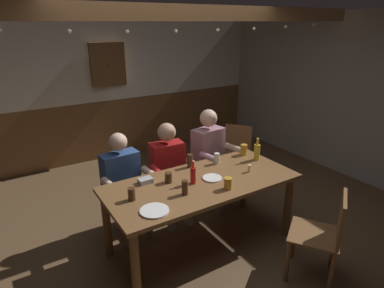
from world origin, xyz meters
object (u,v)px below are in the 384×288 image
object	(u,v)px
person_0	(124,180)
plate_0	(212,178)
chair_empty_near_left	(324,234)
bottle_1	(193,175)
pint_glass_3	(217,158)
condiment_caddy	(145,181)
bottle_0	(257,152)
pint_glass_2	(185,187)
person_1	(170,167)
dining_table	(202,190)
pint_glass_4	(228,183)
pint_glass_1	(132,194)
pint_glass_0	(190,161)
table_candle	(249,168)
pint_glass_6	(168,178)
chair_empty_near_right	(236,154)
plate_1	(154,211)
pint_glass_5	(244,150)
person_2	(211,154)
wall_dart_cabinet	(108,64)

from	to	relation	value
person_0	plate_0	world-z (taller)	person_0
chair_empty_near_left	bottle_1	distance (m)	1.33
pint_glass_3	condiment_caddy	bearing A→B (deg)	-179.39
bottle_0	pint_glass_2	world-z (taller)	bottle_0
person_1	bottle_1	size ratio (longest dim) A/B	4.96
dining_table	pint_glass_4	world-z (taller)	pint_glass_4
condiment_caddy	pint_glass_1	size ratio (longest dim) A/B	1.18
dining_table	bottle_1	bearing A→B (deg)	177.94
person_0	pint_glass_0	bearing A→B (deg)	150.30
table_candle	pint_glass_6	distance (m)	0.89
bottle_1	pint_glass_3	size ratio (longest dim) A/B	1.91
chair_empty_near_right	plate_1	xyz separation A→B (m)	(-1.90, -1.20, 0.30)
dining_table	pint_glass_1	world-z (taller)	pint_glass_1
pint_glass_1	plate_0	bearing A→B (deg)	-2.43
plate_1	pint_glass_5	bearing A→B (deg)	21.40
chair_empty_near_left	pint_glass_2	world-z (taller)	pint_glass_2
person_0	pint_glass_1	distance (m)	0.69
bottle_0	pint_glass_5	bearing A→B (deg)	97.05
person_2	bottle_0	xyz separation A→B (m)	(0.25, -0.57, 0.17)
table_candle	plate_1	world-z (taller)	table_candle
chair_empty_near_right	pint_glass_5	xyz separation A→B (m)	(-0.40, -0.62, 0.36)
plate_1	bottle_0	world-z (taller)	bottle_0
plate_0	person_2	bearing A→B (deg)	55.23
dining_table	pint_glass_3	distance (m)	0.51
pint_glass_3	pint_glass_6	xyz separation A→B (m)	(-0.69, -0.12, -0.01)
plate_1	pint_glass_3	bearing A→B (deg)	27.13
pint_glass_2	pint_glass_3	distance (m)	0.80
dining_table	person_0	xyz separation A→B (m)	(-0.59, 0.67, -0.02)
bottle_1	wall_dart_cabinet	bearing A→B (deg)	86.73
dining_table	chair_empty_near_left	bearing A→B (deg)	-56.14
dining_table	pint_glass_0	bearing A→B (deg)	77.51
person_2	chair_empty_near_left	xyz separation A→B (m)	(0.07, -1.69, -0.23)
pint_glass_1	pint_glass_3	world-z (taller)	pint_glass_3
chair_empty_near_right	plate_1	world-z (taller)	chair_empty_near_right
table_candle	pint_glass_2	distance (m)	0.85
chair_empty_near_right	pint_glass_5	world-z (taller)	pint_glass_5
dining_table	person_1	distance (m)	0.67
person_2	plate_0	distance (m)	0.85
bottle_1	pint_glass_1	distance (m)	0.65
plate_0	pint_glass_6	world-z (taller)	pint_glass_6
pint_glass_3	pint_glass_5	size ratio (longest dim) A/B	0.97
dining_table	pint_glass_3	bearing A→B (deg)	35.40
chair_empty_near_left	plate_1	bearing A→B (deg)	117.16
plate_1	pint_glass_1	distance (m)	0.30
chair_empty_near_left	pint_glass_4	world-z (taller)	pint_glass_4
chair_empty_near_left	condiment_caddy	xyz separation A→B (m)	(-1.18, 1.27, 0.32)
person_1	bottle_1	distance (m)	0.70
pint_glass_4	bottle_0	bearing A→B (deg)	28.14
person_2	pint_glass_2	distance (m)	1.23
pint_glass_2	pint_glass_6	xyz separation A→B (m)	(-0.01, 0.30, -0.02)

